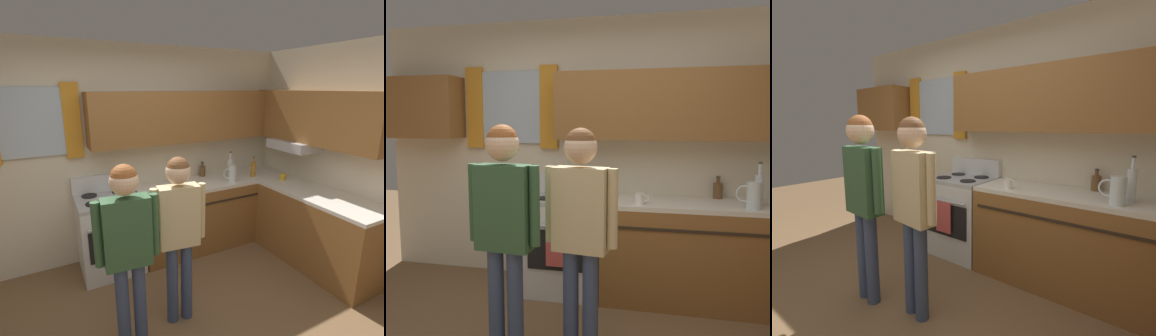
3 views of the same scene
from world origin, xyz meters
TOP-DOWN VIEW (x-y plane):
  - back_wall_unit at (0.09, 1.82)m, footprint 4.60×0.42m
  - right_wall_unit at (2.29, 0.10)m, footprint 0.52×4.05m
  - kitchen_counter_run at (1.53, 1.11)m, footprint 2.18×2.11m
  - stove_oven at (-0.24, 1.54)m, footprint 0.68×0.67m
  - bottle_oil_amber at (1.74, 1.42)m, footprint 0.06×0.06m
  - bottle_squat_brown at (1.13, 1.77)m, footprint 0.08×0.08m
  - bottle_tall_clear at (1.42, 1.53)m, footprint 0.07×0.07m
  - mug_mustard_yellow at (1.99, 1.11)m, footprint 0.12×0.08m
  - mug_ceramic_white at (0.45, 1.35)m, footprint 0.13×0.08m
  - water_pitcher at (1.34, 1.37)m, footprint 0.19×0.11m
  - adult_left at (-0.35, 0.32)m, footprint 0.49×0.21m
  - adult_in_plaid at (0.13, 0.43)m, footprint 0.48×0.21m

SIDE VIEW (x-z plane):
  - kitchen_counter_run at x=1.53m, z-range 0.00..0.90m
  - stove_oven at x=-0.24m, z-range -0.08..1.02m
  - mug_mustard_yellow at x=1.99m, z-range 0.90..0.99m
  - mug_ceramic_white at x=0.45m, z-range 0.90..1.00m
  - bottle_squat_brown at x=1.13m, z-range 0.87..1.08m
  - adult_in_plaid at x=0.13m, z-range 0.20..1.76m
  - adult_left at x=-0.35m, z-range 0.20..1.78m
  - bottle_oil_amber at x=1.74m, z-range 0.87..1.15m
  - water_pitcher at x=1.34m, z-range 0.90..1.12m
  - bottle_tall_clear at x=1.42m, z-range 0.86..1.22m
  - right_wall_unit at x=2.29m, z-range 0.11..2.71m
  - back_wall_unit at x=0.09m, z-range 0.17..2.77m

